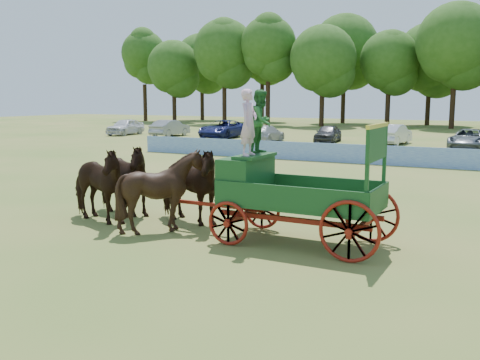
# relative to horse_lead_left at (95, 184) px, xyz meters

# --- Properties ---
(ground) EXTENTS (160.00, 160.00, 0.00)m
(ground) POSITION_rel_horse_lead_left_xyz_m (2.61, -0.70, -1.10)
(ground) COLOR olive
(ground) RESTS_ON ground
(horse_lead_left) EXTENTS (2.80, 1.69, 2.20)m
(horse_lead_left) POSITION_rel_horse_lead_left_xyz_m (0.00, 0.00, 0.00)
(horse_lead_left) COLOR black
(horse_lead_left) RESTS_ON ground
(horse_lead_right) EXTENTS (2.79, 1.67, 2.20)m
(horse_lead_right) POSITION_rel_horse_lead_left_xyz_m (0.00, 1.10, 0.00)
(horse_lead_right) COLOR black
(horse_lead_right) RESTS_ON ground
(horse_wheel_left) EXTENTS (2.21, 2.02, 2.21)m
(horse_wheel_left) POSITION_rel_horse_lead_left_xyz_m (2.40, 0.00, 0.00)
(horse_wheel_left) COLOR black
(horse_wheel_left) RESTS_ON ground
(horse_wheel_right) EXTENTS (2.81, 1.73, 2.20)m
(horse_wheel_right) POSITION_rel_horse_lead_left_xyz_m (2.40, 1.10, 0.00)
(horse_wheel_right) COLOR black
(horse_wheel_right) RESTS_ON ground
(farm_dray) EXTENTS (5.99, 2.00, 3.77)m
(farm_dray) POSITION_rel_horse_lead_left_xyz_m (5.35, 0.58, 0.58)
(farm_dray) COLOR maroon
(farm_dray) RESTS_ON ground
(sponsor_banner) EXTENTS (26.00, 0.08, 1.05)m
(sponsor_banner) POSITION_rel_horse_lead_left_xyz_m (1.61, 17.30, -0.58)
(sponsor_banner) COLOR #1F4DAC
(sponsor_banner) RESTS_ON ground
(parked_cars) EXTENTS (57.05, 7.19, 1.65)m
(parked_cars) POSITION_rel_horse_lead_left_xyz_m (4.84, 29.76, -0.35)
(parked_cars) COLOR silver
(parked_cars) RESTS_ON ground
(treeline) EXTENTS (91.33, 20.95, 15.17)m
(treeline) POSITION_rel_horse_lead_left_xyz_m (-0.39, 58.26, 8.25)
(treeline) COLOR #382314
(treeline) RESTS_ON ground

